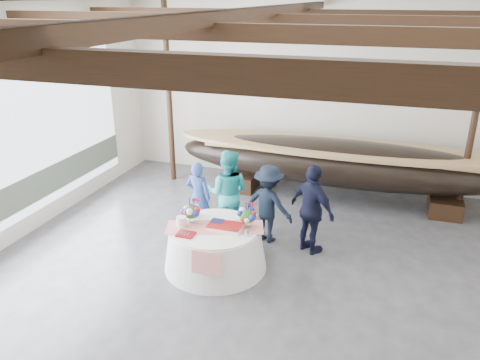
% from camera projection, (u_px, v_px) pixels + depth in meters
% --- Properties ---
extents(floor, '(10.00, 12.00, 0.01)m').
position_uv_depth(floor, '(240.00, 314.00, 7.23)').
color(floor, '#3D3D42').
rests_on(floor, ground).
extents(wall_back, '(10.00, 0.02, 4.50)m').
position_uv_depth(wall_back, '(316.00, 96.00, 11.69)').
color(wall_back, silver).
rests_on(wall_back, ground).
extents(ceiling, '(10.00, 12.00, 0.01)m').
position_uv_depth(ceiling, '(240.00, 4.00, 5.57)').
color(ceiling, white).
rests_on(ceiling, wall_back).
extents(pavilion_structure, '(9.80, 11.76, 4.50)m').
position_uv_depth(pavilion_structure, '(259.00, 41.00, 6.48)').
color(pavilion_structure, black).
rests_on(pavilion_structure, ground).
extents(open_bay, '(0.03, 7.00, 3.20)m').
position_uv_depth(open_bay, '(10.00, 151.00, 8.89)').
color(open_bay, silver).
rests_on(open_bay, ground).
extents(longboat_display, '(7.97, 1.59, 1.49)m').
position_uv_depth(longboat_display, '(340.00, 162.00, 10.91)').
color(longboat_display, black).
rests_on(longboat_display, ground).
extents(banquet_table, '(1.84, 1.84, 0.79)m').
position_uv_depth(banquet_table, '(215.00, 247.00, 8.37)').
color(banquet_table, silver).
rests_on(banquet_table, ground).
extents(tabletop_items, '(1.79, 1.07, 0.40)m').
position_uv_depth(tabletop_items, '(216.00, 218.00, 8.25)').
color(tabletop_items, red).
rests_on(tabletop_items, banquet_table).
extents(guest_woman_blue, '(0.57, 0.39, 1.48)m').
position_uv_depth(guest_woman_blue, '(198.00, 196.00, 9.62)').
color(guest_woman_blue, '#2B418B').
rests_on(guest_woman_blue, ground).
extents(guest_woman_teal, '(0.95, 0.79, 1.79)m').
position_uv_depth(guest_woman_teal, '(228.00, 193.00, 9.40)').
color(guest_woman_teal, teal).
rests_on(guest_woman_teal, ground).
extents(guest_man_left, '(1.14, 0.84, 1.58)m').
position_uv_depth(guest_man_left, '(268.00, 204.00, 9.14)').
color(guest_man_left, black).
rests_on(guest_man_left, ground).
extents(guest_man_right, '(1.09, 0.92, 1.75)m').
position_uv_depth(guest_man_right, '(312.00, 210.00, 8.69)').
color(guest_man_right, black).
rests_on(guest_man_right, ground).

